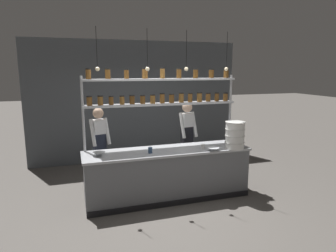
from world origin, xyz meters
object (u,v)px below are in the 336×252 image
object	(u,v)px
chef_center	(187,135)
serving_cup_by_board	(203,147)
prep_bowl_center_front	(99,154)
spice_shelf_unit	(163,95)
chef_left	(100,143)
prep_bowl_near_left	(213,149)
serving_cup_front	(150,150)
container_stack	(235,135)

from	to	relation	value
chef_center	serving_cup_by_board	xyz separation A→B (m)	(-0.07, -0.98, -0.00)
prep_bowl_center_front	chef_center	bearing A→B (deg)	23.70
spice_shelf_unit	chef_left	xyz separation A→B (m)	(-1.14, 0.49, -0.96)
chef_center	prep_bowl_near_left	distance (m)	1.14
chef_center	serving_cup_front	world-z (taller)	chef_center
chef_left	serving_cup_front	xyz separation A→B (m)	(0.78, -0.93, 0.04)
spice_shelf_unit	prep_bowl_near_left	xyz separation A→B (m)	(0.75, -0.64, -0.94)
chef_left	prep_bowl_center_front	size ratio (longest dim) A/B	7.36
spice_shelf_unit	chef_left	distance (m)	1.57
serving_cup_front	serving_cup_by_board	bearing A→B (deg)	-2.17
prep_bowl_near_left	serving_cup_front	bearing A→B (deg)	169.71
chef_left	prep_bowl_near_left	bearing A→B (deg)	-46.16
prep_bowl_near_left	spice_shelf_unit	bearing A→B (deg)	139.39
spice_shelf_unit	serving_cup_by_board	xyz separation A→B (m)	(0.62, -0.48, -0.93)
prep_bowl_center_front	serving_cup_by_board	xyz separation A→B (m)	(1.85, -0.13, 0.01)
chef_center	chef_left	bearing A→B (deg)	172.60
prep_bowl_center_front	serving_cup_by_board	size ratio (longest dim) A/B	2.54
chef_center	serving_cup_front	size ratio (longest dim) A/B	16.50
chef_left	serving_cup_by_board	xyz separation A→B (m)	(1.76, -0.97, 0.03)
spice_shelf_unit	serving_cup_by_board	world-z (taller)	spice_shelf_unit
chef_left	spice_shelf_unit	bearing A→B (deg)	-38.45
chef_left	serving_cup_by_board	bearing A→B (deg)	-44.00
chef_left	serving_cup_by_board	size ratio (longest dim) A/B	18.69
spice_shelf_unit	serving_cup_front	world-z (taller)	spice_shelf_unit
spice_shelf_unit	chef_center	distance (m)	1.26
prep_bowl_center_front	serving_cup_front	size ratio (longest dim) A/B	2.18
prep_bowl_center_front	prep_bowl_near_left	bearing A→B (deg)	-8.59
prep_bowl_center_front	serving_cup_by_board	world-z (taller)	serving_cup_by_board
spice_shelf_unit	serving_cup_by_board	size ratio (longest dim) A/B	33.33
chef_center	prep_bowl_near_left	size ratio (longest dim) A/B	7.92
prep_bowl_center_front	serving_cup_front	world-z (taller)	serving_cup_front
chef_center	prep_bowl_near_left	bearing A→B (deg)	-94.73
chef_left	prep_bowl_center_front	distance (m)	0.84
chef_left	container_stack	xyz separation A→B (m)	(2.34, -1.10, 0.24)
serving_cup_by_board	serving_cup_front	bearing A→B (deg)	177.83
chef_left	prep_bowl_center_front	bearing A→B (deg)	-111.23
chef_left	chef_center	bearing A→B (deg)	-14.97
container_stack	prep_bowl_near_left	distance (m)	0.50
chef_center	container_stack	xyz separation A→B (m)	(0.50, -1.11, 0.20)
serving_cup_front	serving_cup_by_board	world-z (taller)	serving_cup_front
container_stack	prep_bowl_near_left	xyz separation A→B (m)	(-0.44, -0.04, -0.22)
chef_center	container_stack	bearing A→B (deg)	-73.23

